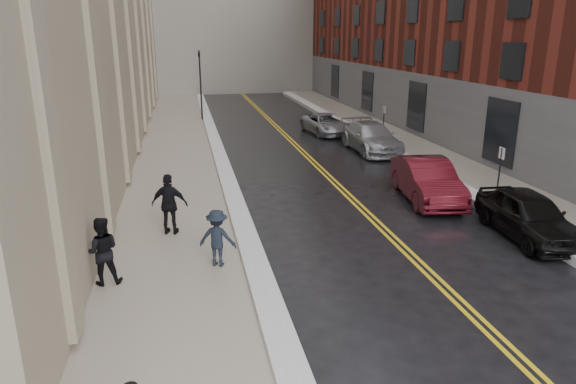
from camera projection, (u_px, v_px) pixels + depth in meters
name	position (u px, v px, depth m)	size (l,w,h in m)	color
ground	(381.00, 339.00, 11.21)	(160.00, 160.00, 0.00)	black
sidewalk_left	(176.00, 167.00, 25.31)	(4.00, 64.00, 0.15)	gray
sidewalk_right	(429.00, 155.00, 27.87)	(3.00, 64.00, 0.15)	gray
lane_stripe_a	(311.00, 162.00, 26.64)	(0.12, 64.00, 0.01)	gold
lane_stripe_b	(315.00, 161.00, 26.68)	(0.12, 64.00, 0.01)	gold
snow_ridge_left	(222.00, 164.00, 25.73)	(0.70, 60.80, 0.26)	white
snow_ridge_right	(397.00, 155.00, 27.50)	(0.85, 60.80, 0.30)	white
traffic_signal	(200.00, 80.00, 37.88)	(0.18, 0.15, 5.20)	black
parking_sign_near	(500.00, 169.00, 19.79)	(0.06, 0.35, 2.23)	black
parking_sign_far	(384.00, 120.00, 31.03)	(0.06, 0.35, 2.23)	black
car_black	(528.00, 215.00, 16.58)	(1.81, 4.49, 1.53)	black
car_maroon	(427.00, 180.00, 20.30)	(1.74, 5.00, 1.65)	#4B0D16
car_silver_near	(371.00, 137.00, 28.78)	(2.22, 5.47, 1.59)	#9DA0A5
car_silver_far	(326.00, 124.00, 33.83)	(2.20, 4.76, 1.32)	#9D9FA5
pedestrian_a	(102.00, 251.00, 13.12)	(0.88, 0.69, 1.81)	black
pedestrian_b	(217.00, 238.00, 14.20)	(1.05, 0.60, 1.63)	black
pedestrian_c	(170.00, 204.00, 16.41)	(1.17, 0.49, 1.99)	black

